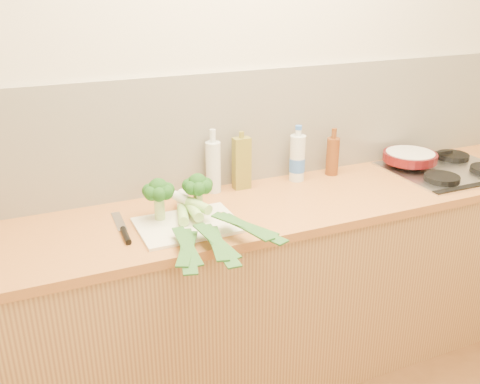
% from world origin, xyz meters
% --- Properties ---
extents(room_shell, '(3.50, 3.50, 3.50)m').
position_xyz_m(room_shell, '(0.00, 1.49, 1.17)').
color(room_shell, beige).
rests_on(room_shell, ground).
extents(counter, '(3.20, 0.62, 0.90)m').
position_xyz_m(counter, '(0.00, 1.20, 0.45)').
color(counter, '#B2894A').
rests_on(counter, ground).
extents(gas_hob, '(0.58, 0.50, 0.04)m').
position_xyz_m(gas_hob, '(1.02, 1.20, 0.91)').
color(gas_hob, silver).
rests_on(gas_hob, counter).
extents(chopping_board, '(0.40, 0.30, 0.01)m').
position_xyz_m(chopping_board, '(-0.42, 1.12, 0.91)').
color(chopping_board, white).
rests_on(chopping_board, counter).
extents(broccoli_left, '(0.13, 0.13, 0.18)m').
position_xyz_m(broccoli_left, '(-0.51, 1.21, 1.03)').
color(broccoli_left, '#9CB96C').
rests_on(broccoli_left, chopping_board).
extents(broccoli_right, '(0.13, 0.13, 0.17)m').
position_xyz_m(broccoli_right, '(-0.34, 1.21, 1.03)').
color(broccoli_right, '#9CB96C').
rests_on(broccoli_right, chopping_board).
extents(leek_front, '(0.22, 0.65, 0.04)m').
position_xyz_m(leek_front, '(-0.44, 1.08, 0.94)').
color(leek_front, white).
rests_on(leek_front, chopping_board).
extents(leek_mid, '(0.11, 0.69, 0.04)m').
position_xyz_m(leek_mid, '(-0.38, 1.07, 0.95)').
color(leek_mid, white).
rests_on(leek_mid, chopping_board).
extents(leek_back, '(0.26, 0.60, 0.04)m').
position_xyz_m(leek_back, '(-0.33, 1.06, 0.97)').
color(leek_back, white).
rests_on(leek_back, chopping_board).
extents(chefs_knife, '(0.04, 0.32, 0.02)m').
position_xyz_m(chefs_knife, '(-0.67, 1.15, 0.91)').
color(chefs_knife, silver).
rests_on(chefs_knife, counter).
extents(skillet, '(0.41, 0.28, 0.05)m').
position_xyz_m(skillet, '(0.88, 1.32, 0.96)').
color(skillet, '#500D0F').
rests_on(skillet, gas_hob).
extents(oil_tin, '(0.08, 0.05, 0.28)m').
position_xyz_m(oil_tin, '(-0.05, 1.41, 1.03)').
color(oil_tin, olive).
rests_on(oil_tin, counter).
extents(glass_bottle, '(0.07, 0.07, 0.30)m').
position_xyz_m(glass_bottle, '(-0.19, 1.43, 1.03)').
color(glass_bottle, silver).
rests_on(glass_bottle, counter).
extents(amber_bottle, '(0.06, 0.06, 0.24)m').
position_xyz_m(amber_bottle, '(0.45, 1.40, 1.00)').
color(amber_bottle, '#623112').
rests_on(amber_bottle, counter).
extents(water_bottle, '(0.08, 0.08, 0.26)m').
position_xyz_m(water_bottle, '(0.24, 1.40, 1.01)').
color(water_bottle, silver).
rests_on(water_bottle, counter).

